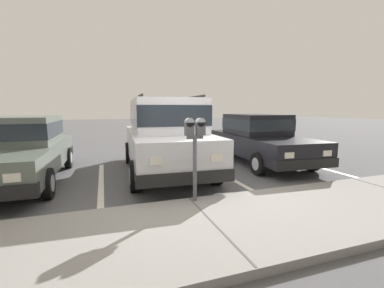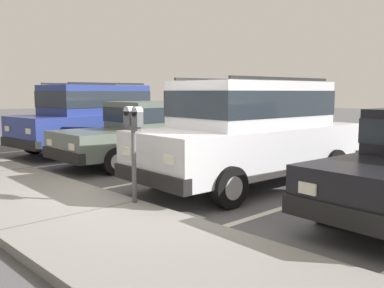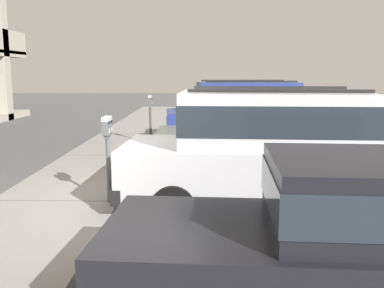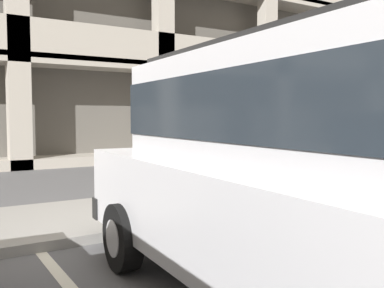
# 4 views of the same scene
# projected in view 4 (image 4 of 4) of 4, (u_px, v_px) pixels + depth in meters

# --- Properties ---
(ground_plane) EXTENTS (80.00, 80.00, 0.10)m
(ground_plane) POSITION_uv_depth(u_px,v_px,m) (170.00, 241.00, 5.35)
(ground_plane) COLOR #565659
(sidewalk) EXTENTS (40.00, 2.20, 0.12)m
(sidewalk) POSITION_uv_depth(u_px,v_px,m) (129.00, 212.00, 6.44)
(sidewalk) COLOR gray
(sidewalk) RESTS_ON ground_plane
(parking_stall_lines) EXTENTS (12.29, 4.80, 0.01)m
(parking_stall_lines) POSITION_uv_depth(u_px,v_px,m) (344.00, 246.00, 4.96)
(parking_stall_lines) COLOR silver
(parking_stall_lines) RESTS_ON ground_plane
(silver_suv) EXTENTS (2.20, 4.87, 2.03)m
(silver_suv) POSITION_uv_depth(u_px,v_px,m) (300.00, 171.00, 3.25)
(silver_suv) COLOR silver
(silver_suv) RESTS_ON ground_plane
(parking_meter_near) EXTENTS (0.35, 0.12, 1.45)m
(parking_meter_near) POSITION_uv_depth(u_px,v_px,m) (153.00, 140.00, 5.53)
(parking_meter_near) COLOR #595B60
(parking_meter_near) RESTS_ON sidewalk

